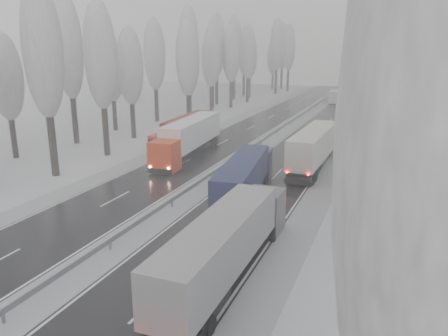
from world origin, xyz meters
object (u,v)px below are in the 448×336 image
Objects in this scene: truck_red_white at (189,136)px; truck_red_red at (186,130)px; truck_grey_tarp at (228,241)px; truck_blue_box at (246,175)px; box_truck_distant at (335,96)px; truck_cream_box at (316,144)px.

truck_red_white is 4.56m from truck_red_red.
truck_red_white is at bearing 120.43° from truck_grey_tarp.
truck_red_red is (-2.31, 3.92, -0.21)m from truck_red_white.
truck_red_red is at bearing 120.48° from truck_grey_tarp.
truck_red_red is at bearing 122.21° from truck_blue_box.
box_truck_distant is (-5.44, 81.75, -0.80)m from truck_grey_tarp.
box_truck_distant is at bearing 74.86° from truck_red_red.
box_truck_distant is 55.06m from truck_red_red.
truck_cream_box is at bearing -14.60° from truck_red_red.
truck_blue_box is at bearing -89.51° from box_truck_distant.
truck_grey_tarp reaches higher than truck_red_red.
truck_blue_box is 15.88m from truck_red_white.
truck_cream_box reaches higher than box_truck_distant.
truck_red_red reaches higher than truck_blue_box.
truck_cream_box reaches higher than truck_grey_tarp.
box_truck_distant is at bearing 76.74° from truck_red_white.
truck_blue_box is 1.92× the size of box_truck_distant.
truck_grey_tarp is at bearing -83.09° from truck_blue_box.
box_truck_distant is 0.50× the size of truck_red_red.
truck_red_red is (-16.16, 27.75, -0.00)m from truck_grey_tarp.
truck_red_red is at bearing 170.79° from truck_cream_box.
truck_grey_tarp is 24.66m from truck_cream_box.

